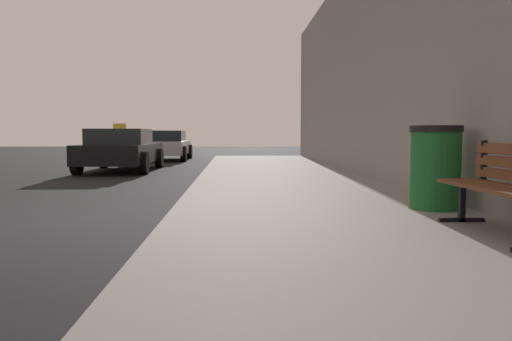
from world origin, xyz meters
TOP-DOWN VIEW (x-y plane):
  - ground_plane at (0.00, 0.00)m, footprint 80.00×80.00m
  - sidewalk at (4.00, 0.00)m, footprint 4.00×32.00m
  - building_wall at (6.20, 0.00)m, footprint 0.70×32.00m
  - bench at (5.39, -1.67)m, footprint 0.51×1.65m
  - trash_bin at (5.38, -0.02)m, footprint 0.66×0.66m
  - car_black at (-0.59, 8.81)m, footprint 2.05×4.38m
  - car_silver at (-0.12, 15.20)m, footprint 2.00×4.26m

SIDE VIEW (x-z plane):
  - ground_plane at x=0.00m, z-range 0.00..0.00m
  - sidewalk at x=4.00m, z-range 0.00..0.15m
  - car_silver at x=-0.12m, z-range 0.01..1.28m
  - car_black at x=-0.59m, z-range -0.07..1.36m
  - bench at x=5.39m, z-range 0.22..1.11m
  - trash_bin at x=5.38m, z-range 0.15..1.22m
  - building_wall at x=6.20m, z-range 0.00..5.56m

